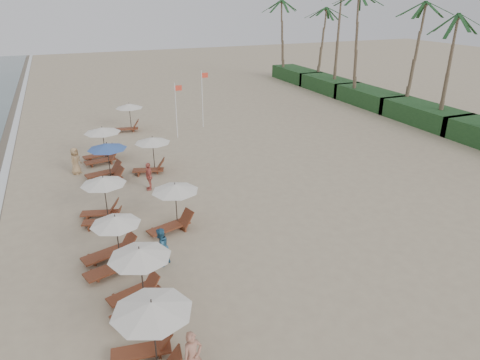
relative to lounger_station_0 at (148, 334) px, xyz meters
name	(u,v)px	position (x,y,z in m)	size (l,w,h in m)	color
ground	(274,265)	(5.87, 3.36, -1.29)	(160.00, 160.00, 0.00)	tan
shrub_hedge	(424,114)	(27.87, 17.86, -0.49)	(3.20, 53.00, 1.60)	#193D1C
palm_row	(434,2)	(27.78, 18.76, 8.62)	(7.00, 52.00, 12.30)	brown
lounger_station_0	(148,334)	(0.00, 0.00, 0.00)	(2.59, 2.39, 2.39)	brown
lounger_station_1	(136,278)	(0.20, 2.98, -0.07)	(2.50, 2.22, 2.36)	brown
lounger_station_2	(111,246)	(-0.33, 5.92, -0.32)	(2.66, 2.59, 2.26)	brown
lounger_station_3	(101,199)	(-0.22, 10.07, -0.09)	(2.49, 2.19, 2.33)	brown
lounger_station_4	(105,163)	(0.53, 15.40, -0.17)	(2.73, 2.32, 2.33)	brown
lounger_station_5	(100,145)	(0.66, 18.87, -0.12)	(2.76, 2.40, 2.35)	brown
inland_station_0	(172,204)	(2.78, 7.99, 0.03)	(2.81, 2.24, 2.22)	brown
inland_station_1	(151,151)	(3.38, 15.68, 0.10)	(2.70, 2.24, 2.22)	brown
inland_station_2	(128,115)	(3.54, 25.51, 0.07)	(2.74, 2.24, 2.22)	brown
beachgoer_near	(193,356)	(1.08, -0.88, -0.46)	(0.61, 0.40, 1.67)	#B27761
beachgoer_mid_a	(161,247)	(1.56, 5.22, -0.45)	(0.82, 0.64, 1.69)	#2E678A
beachgoer_far_a	(149,176)	(2.68, 13.04, -0.47)	(0.96, 0.40, 1.65)	#C85E50
beachgoer_far_b	(75,161)	(-1.06, 17.21, -0.43)	(0.84, 0.55, 1.72)	tan
flag_pole_near	(176,108)	(6.83, 22.15, 1.10)	(0.59, 0.08, 4.30)	silver
flag_pole_far	(203,96)	(9.63, 24.18, 1.34)	(0.60, 0.08, 4.76)	silver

